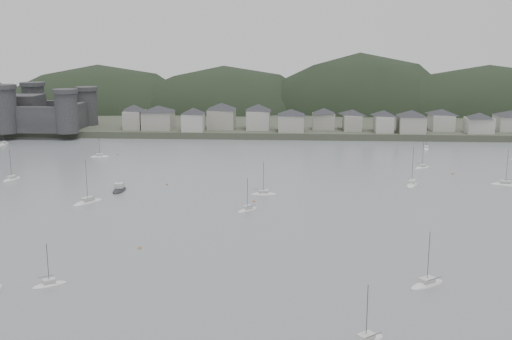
{
  "coord_description": "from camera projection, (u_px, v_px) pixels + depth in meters",
  "views": [
    {
      "loc": [
        11.24,
        -104.28,
        43.78
      ],
      "look_at": [
        0.0,
        75.0,
        6.0
      ],
      "focal_mm": 42.83,
      "sensor_mm": 36.0,
      "label": 1
    }
  ],
  "objects": [
    {
      "name": "ground",
      "position": [
        230.0,
        286.0,
        111.54
      ],
      "size": [
        900.0,
        900.0,
        0.0
      ],
      "primitive_type": "plane",
      "color": "slate",
      "rests_on": "ground"
    },
    {
      "name": "castle",
      "position": [
        20.0,
        112.0,
        292.24
      ],
      "size": [
        66.0,
        43.0,
        20.0
      ],
      "color": "#2F2F31",
      "rests_on": "far_shore_land"
    },
    {
      "name": "motor_launch_far",
      "position": [
        119.0,
        190.0,
        182.86
      ],
      "size": [
        3.3,
        8.97,
        4.12
      ],
      "rotation": [
        0.0,
        0.0,
        3.13
      ],
      "color": "black",
      "rests_on": "ground"
    },
    {
      "name": "waterfront_town",
      "position": [
        378.0,
        118.0,
        285.73
      ],
      "size": [
        451.48,
        28.46,
        12.92
      ],
      "color": "#99968B",
      "rests_on": "far_shore_land"
    },
    {
      "name": "moored_fleet",
      "position": [
        210.0,
        195.0,
        177.17
      ],
      "size": [
        267.57,
        177.04,
        13.14
      ],
      "color": "silver",
      "rests_on": "ground"
    },
    {
      "name": "mooring_buoys",
      "position": [
        257.0,
        206.0,
        165.4
      ],
      "size": [
        174.01,
        150.84,
        0.7
      ],
      "color": "#B97C3D",
      "rests_on": "ground"
    },
    {
      "name": "forested_ridge",
      "position": [
        283.0,
        133.0,
        376.69
      ],
      "size": [
        851.55,
        103.94,
        102.57
      ],
      "color": "black",
      "rests_on": "ground"
    },
    {
      "name": "far_shore_land",
      "position": [
        277.0,
        108.0,
        399.35
      ],
      "size": [
        900.0,
        250.0,
        3.0
      ],
      "primitive_type": "cube",
      "color": "#383D2D",
      "rests_on": "ground"
    }
  ]
}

